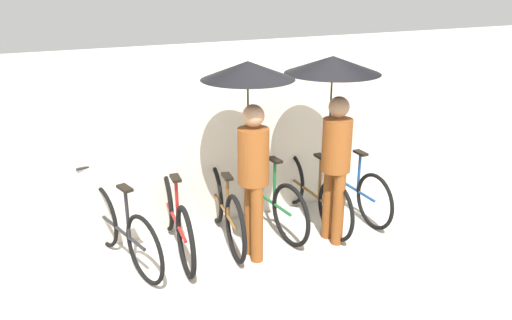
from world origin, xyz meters
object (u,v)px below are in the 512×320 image
parked_bicycle_4 (311,191)px  parked_bicycle_5 (349,184)px  parked_bicycle_3 (266,197)px  pedestrian_center (334,99)px  pedestrian_leading (250,110)px  parked_bicycle_0 (122,230)px  parked_bicycle_1 (175,218)px  parked_bicycle_2 (224,208)px

parked_bicycle_4 → parked_bicycle_5: parked_bicycle_4 is taller
parked_bicycle_3 → pedestrian_center: (0.51, -0.56, 1.26)m
parked_bicycle_5 → pedestrian_leading: bearing=105.8°
parked_bicycle_3 → parked_bicycle_4: bearing=-102.6°
parked_bicycle_0 → parked_bicycle_1: size_ratio=0.91×
parked_bicycle_2 → parked_bicycle_3: bearing=-73.8°
parked_bicycle_3 → parked_bicycle_0: bearing=88.6°
parked_bicycle_3 → parked_bicycle_4: 0.58m
parked_bicycle_0 → parked_bicycle_5: bearing=-104.2°
pedestrian_leading → parked_bicycle_5: bearing=17.6°
parked_bicycle_3 → parked_bicycle_4: parked_bicycle_3 is taller
parked_bicycle_0 → pedestrian_leading: (1.29, -0.41, 1.23)m
parked_bicycle_0 → parked_bicycle_1: parked_bicycle_1 is taller
parked_bicycle_0 → parked_bicycle_5: 2.88m
parked_bicycle_1 → parked_bicycle_4: parked_bicycle_4 is taller
parked_bicycle_0 → parked_bicycle_4: size_ratio=0.90×
parked_bicycle_1 → parked_bicycle_2: size_ratio=1.07×
parked_bicycle_0 → parked_bicycle_3: bearing=-101.5°
parked_bicycle_1 → parked_bicycle_5: bearing=-84.7°
parked_bicycle_0 → parked_bicycle_5: parked_bicycle_5 is taller
parked_bicycle_1 → parked_bicycle_3: parked_bicycle_3 is taller
parked_bicycle_4 → parked_bicycle_5: bearing=-87.9°
parked_bicycle_3 → pedestrian_center: bearing=-141.9°
parked_bicycle_4 → pedestrian_leading: size_ratio=0.87×
parked_bicycle_2 → parked_bicycle_5: size_ratio=0.97×
parked_bicycle_0 → parked_bicycle_1: bearing=-102.3°
pedestrian_leading → pedestrian_center: 0.96m
parked_bicycle_4 → pedestrian_leading: 1.65m
parked_bicycle_2 → parked_bicycle_4: size_ratio=0.92×
parked_bicycle_0 → parked_bicycle_3: parked_bicycle_3 is taller
pedestrian_leading → pedestrian_center: pedestrian_leading is taller
parked_bicycle_2 → parked_bicycle_4: 1.15m
parked_bicycle_4 → pedestrian_leading: (-1.02, -0.42, 1.23)m
parked_bicycle_5 → pedestrian_leading: 2.06m
parked_bicycle_4 → pedestrian_center: 1.35m
parked_bicycle_5 → parked_bicycle_0: bearing=91.2°
parked_bicycle_4 → parked_bicycle_5: 0.58m
parked_bicycle_3 → parked_bicycle_5: bearing=-98.2°
parked_bicycle_1 → parked_bicycle_0: bearing=97.7°
parked_bicycle_5 → pedestrian_center: (-0.64, -0.48, 1.28)m
parked_bicycle_1 → parked_bicycle_2: parked_bicycle_2 is taller
parked_bicycle_3 → pedestrian_center: pedestrian_center is taller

